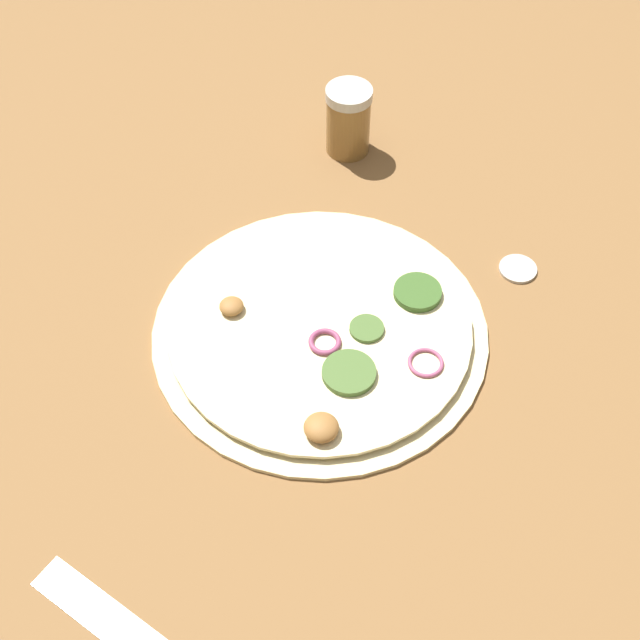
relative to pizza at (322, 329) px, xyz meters
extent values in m
plane|color=brown|center=(0.00, 0.00, -0.01)|extent=(3.00, 3.00, 0.00)
cylinder|color=beige|center=(0.00, 0.00, 0.00)|extent=(0.33, 0.33, 0.01)
cylinder|color=beige|center=(0.00, 0.00, 0.00)|extent=(0.30, 0.30, 0.00)
torus|color=#A34C70|center=(0.07, -0.08, 0.01)|extent=(0.03, 0.03, 0.00)
ellipsoid|color=#996633|center=(-0.07, 0.05, 0.01)|extent=(0.02, 0.02, 0.01)
cylinder|color=#47662D|center=(0.00, -0.06, 0.01)|extent=(0.05, 0.05, 0.01)
cylinder|color=#47662D|center=(0.04, -0.02, 0.01)|extent=(0.03, 0.03, 0.00)
cylinder|color=#385B23|center=(0.10, 0.00, 0.01)|extent=(0.05, 0.05, 0.01)
torus|color=#934266|center=(-0.01, -0.02, 0.01)|extent=(0.03, 0.03, 0.01)
ellipsoid|color=#996633|center=(-0.05, -0.11, 0.01)|extent=(0.03, 0.03, 0.02)
cylinder|color=olive|center=(0.14, 0.24, 0.03)|extent=(0.05, 0.05, 0.07)
cylinder|color=beige|center=(0.14, 0.24, 0.07)|extent=(0.05, 0.05, 0.01)
cylinder|color=beige|center=(0.22, -0.01, 0.00)|extent=(0.04, 0.04, 0.01)
camera|label=1|loc=(-0.22, -0.50, 0.69)|focal=50.00mm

